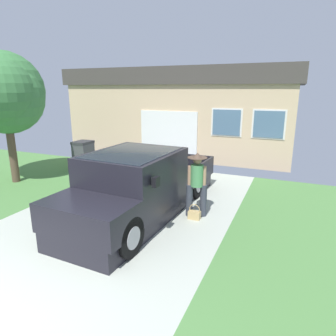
{
  "coord_description": "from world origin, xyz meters",
  "views": [
    {
      "loc": [
        3.78,
        -1.66,
        3.09
      ],
      "look_at": [
        1.09,
        4.59,
        1.27
      ],
      "focal_mm": 31.76,
      "sensor_mm": 36.0,
      "label": 1
    }
  ],
  "objects_px": {
    "handbag": "(194,214)",
    "front_yard_tree": "(4,94)",
    "pickup_truck": "(137,188)",
    "house_with_garage": "(189,110)",
    "person_with_hat": "(197,182)",
    "wheeled_trash_bin": "(84,154)"
  },
  "relations": [
    {
      "from": "pickup_truck",
      "to": "person_with_hat",
      "type": "relative_size",
      "value": 3.47
    },
    {
      "from": "front_yard_tree",
      "to": "wheeled_trash_bin",
      "type": "bearing_deg",
      "value": 57.78
    },
    {
      "from": "pickup_truck",
      "to": "front_yard_tree",
      "type": "bearing_deg",
      "value": -7.88
    },
    {
      "from": "person_with_hat",
      "to": "front_yard_tree",
      "type": "relative_size",
      "value": 0.37
    },
    {
      "from": "pickup_truck",
      "to": "house_with_garage",
      "type": "relative_size",
      "value": 0.52
    },
    {
      "from": "house_with_garage",
      "to": "person_with_hat",
      "type": "bearing_deg",
      "value": -69.17
    },
    {
      "from": "person_with_hat",
      "to": "pickup_truck",
      "type": "bearing_deg",
      "value": 5.73
    },
    {
      "from": "handbag",
      "to": "front_yard_tree",
      "type": "xyz_separation_m",
      "value": [
        -6.75,
        0.59,
        2.82
      ]
    },
    {
      "from": "person_with_hat",
      "to": "front_yard_tree",
      "type": "xyz_separation_m",
      "value": [
        -6.72,
        0.38,
        2.06
      ]
    },
    {
      "from": "handbag",
      "to": "front_yard_tree",
      "type": "relative_size",
      "value": 0.09
    },
    {
      "from": "person_with_hat",
      "to": "handbag",
      "type": "bearing_deg",
      "value": 77.77
    },
    {
      "from": "pickup_truck",
      "to": "wheeled_trash_bin",
      "type": "xyz_separation_m",
      "value": [
        -4.09,
        3.09,
        -0.14
      ]
    },
    {
      "from": "pickup_truck",
      "to": "wheeled_trash_bin",
      "type": "distance_m",
      "value": 5.13
    },
    {
      "from": "house_with_garage",
      "to": "pickup_truck",
      "type": "bearing_deg",
      "value": -78.54
    },
    {
      "from": "house_with_garage",
      "to": "front_yard_tree",
      "type": "height_order",
      "value": "front_yard_tree"
    },
    {
      "from": "pickup_truck",
      "to": "handbag",
      "type": "height_order",
      "value": "pickup_truck"
    },
    {
      "from": "handbag",
      "to": "wheeled_trash_bin",
      "type": "relative_size",
      "value": 0.34
    },
    {
      "from": "handbag",
      "to": "house_with_garage",
      "type": "xyz_separation_m",
      "value": [
        -3.13,
        8.37,
        1.9
      ]
    },
    {
      "from": "handbag",
      "to": "front_yard_tree",
      "type": "distance_m",
      "value": 7.34
    },
    {
      "from": "pickup_truck",
      "to": "front_yard_tree",
      "type": "relative_size",
      "value": 1.3
    },
    {
      "from": "house_with_garage",
      "to": "front_yard_tree",
      "type": "distance_m",
      "value": 8.62
    },
    {
      "from": "pickup_truck",
      "to": "house_with_garage",
      "type": "xyz_separation_m",
      "value": [
        -1.78,
        8.78,
        1.27
      ]
    }
  ]
}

